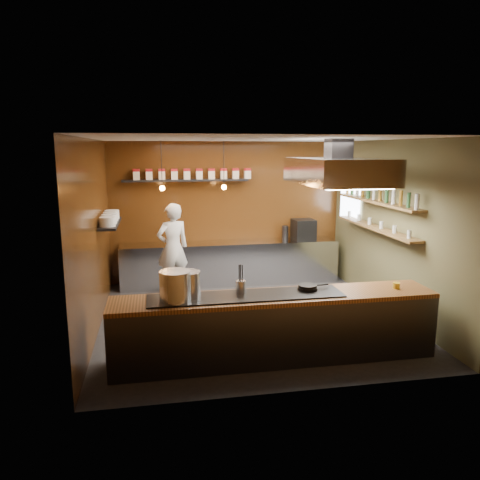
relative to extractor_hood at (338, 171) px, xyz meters
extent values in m
plane|color=black|center=(-1.30, 0.40, -2.51)|extent=(5.00, 5.00, 0.00)
plane|color=#3A1E0A|center=(-1.30, 2.90, -1.01)|extent=(5.00, 0.00, 5.00)
plane|color=#3A1E0A|center=(-3.80, 0.40, -1.01)|extent=(0.00, 5.00, 5.00)
plane|color=brown|center=(1.20, 0.40, -1.01)|extent=(0.00, 5.00, 5.00)
plane|color=silver|center=(-1.30, 0.40, 0.49)|extent=(5.00, 5.00, 0.00)
plane|color=white|center=(1.15, 2.10, -0.61)|extent=(0.00, 1.00, 1.00)
cube|color=silver|center=(-1.30, 2.57, -2.06)|extent=(4.60, 0.65, 0.90)
cube|color=#38383D|center=(-1.30, -1.20, -2.08)|extent=(4.40, 0.70, 0.86)
cube|color=brown|center=(-1.30, -1.20, -1.62)|extent=(4.40, 0.72, 0.06)
cube|color=black|center=(-1.70, -1.20, -1.58)|extent=(2.60, 0.55, 0.02)
cube|color=black|center=(-2.20, 2.76, -0.31)|extent=(2.60, 0.26, 0.04)
cube|color=black|center=(-3.64, 1.40, -0.96)|extent=(0.30, 1.40, 0.04)
cube|color=brown|center=(1.04, 0.70, -0.59)|extent=(0.26, 2.80, 0.04)
cube|color=brown|center=(1.04, 0.70, -1.06)|extent=(0.26, 2.80, 0.04)
cube|color=#38383D|center=(0.00, 0.00, 0.34)|extent=(0.35, 0.35, 0.30)
cube|color=silver|center=(0.00, 0.00, -0.01)|extent=(1.20, 2.00, 0.40)
cube|color=white|center=(0.00, 0.00, -0.22)|extent=(1.00, 1.80, 0.02)
cylinder|color=black|center=(-2.70, 2.10, 0.04)|extent=(0.01, 0.01, 0.90)
sphere|color=orange|center=(-2.70, 2.10, -0.41)|extent=(0.10, 0.10, 0.10)
cylinder|color=black|center=(-1.50, 2.10, 0.04)|extent=(0.01, 0.01, 0.90)
sphere|color=orange|center=(-1.50, 2.10, -0.41)|extent=(0.10, 0.10, 0.10)
cube|color=beige|center=(-3.20, 2.76, -0.20)|extent=(0.13, 0.13, 0.17)
cube|color=maroon|center=(-3.20, 2.76, -0.09)|extent=(0.13, 0.13, 0.05)
cube|color=beige|center=(-2.94, 2.76, -0.20)|extent=(0.13, 0.13, 0.17)
cube|color=maroon|center=(-2.94, 2.76, -0.09)|extent=(0.13, 0.13, 0.05)
cube|color=beige|center=(-2.69, 2.76, -0.20)|extent=(0.13, 0.13, 0.17)
cube|color=maroon|center=(-2.69, 2.76, -0.09)|extent=(0.13, 0.13, 0.05)
cube|color=beige|center=(-2.43, 2.76, -0.20)|extent=(0.13, 0.13, 0.17)
cube|color=maroon|center=(-2.43, 2.76, -0.09)|extent=(0.13, 0.13, 0.05)
cube|color=beige|center=(-2.18, 2.76, -0.20)|extent=(0.13, 0.13, 0.17)
cube|color=maroon|center=(-2.18, 2.76, -0.09)|extent=(0.14, 0.13, 0.05)
cube|color=beige|center=(-1.92, 2.76, -0.20)|extent=(0.13, 0.13, 0.17)
cube|color=maroon|center=(-1.92, 2.76, -0.09)|extent=(0.14, 0.13, 0.05)
cube|color=beige|center=(-1.67, 2.76, -0.20)|extent=(0.13, 0.13, 0.17)
cube|color=maroon|center=(-1.67, 2.76, -0.09)|extent=(0.14, 0.13, 0.05)
cube|color=beige|center=(-1.41, 2.76, -0.20)|extent=(0.13, 0.13, 0.17)
cube|color=maroon|center=(-1.41, 2.76, -0.09)|extent=(0.14, 0.13, 0.05)
cube|color=beige|center=(-1.16, 2.76, -0.20)|extent=(0.13, 0.13, 0.17)
cube|color=maroon|center=(-1.16, 2.76, -0.09)|extent=(0.14, 0.13, 0.05)
cube|color=beige|center=(-0.90, 2.76, -0.20)|extent=(0.13, 0.13, 0.17)
cube|color=maroon|center=(-0.90, 2.76, -0.09)|extent=(0.14, 0.13, 0.05)
cylinder|color=silver|center=(-3.64, 0.95, -0.86)|extent=(0.26, 0.26, 0.16)
cylinder|color=silver|center=(-3.64, 1.25, -0.86)|extent=(0.26, 0.26, 0.16)
cylinder|color=silver|center=(-3.64, 1.55, -0.86)|extent=(0.26, 0.26, 0.16)
cylinder|color=silver|center=(-3.64, 1.85, -0.86)|extent=(0.26, 0.26, 0.16)
cylinder|color=silver|center=(1.04, -0.60, -0.45)|extent=(0.06, 0.06, 0.24)
cylinder|color=#2D5933|center=(1.04, -0.36, -0.45)|extent=(0.06, 0.06, 0.24)
cylinder|color=#8C601E|center=(1.04, -0.13, -0.45)|extent=(0.06, 0.06, 0.24)
cylinder|color=silver|center=(1.04, 0.11, -0.45)|extent=(0.06, 0.06, 0.24)
cylinder|color=#2D5933|center=(1.04, 0.35, -0.45)|extent=(0.06, 0.06, 0.24)
cylinder|color=#8C601E|center=(1.04, 0.58, -0.45)|extent=(0.06, 0.06, 0.24)
cylinder|color=silver|center=(1.04, 0.82, -0.45)|extent=(0.06, 0.06, 0.24)
cylinder|color=#2D5933|center=(1.04, 1.05, -0.45)|extent=(0.06, 0.06, 0.24)
cylinder|color=#8C601E|center=(1.04, 1.29, -0.45)|extent=(0.06, 0.06, 0.24)
cylinder|color=silver|center=(1.04, 1.53, -0.45)|extent=(0.06, 0.06, 0.24)
cylinder|color=#2D5933|center=(1.04, 1.76, -0.45)|extent=(0.06, 0.06, 0.24)
cylinder|color=#8C601E|center=(1.04, 2.00, -0.45)|extent=(0.06, 0.06, 0.24)
cylinder|color=silver|center=(1.04, -0.45, -0.97)|extent=(0.07, 0.07, 0.13)
cylinder|color=silver|center=(1.04, 0.01, -0.97)|extent=(0.07, 0.07, 0.13)
cylinder|color=silver|center=(1.04, 0.47, -0.97)|extent=(0.07, 0.07, 0.13)
cylinder|color=silver|center=(1.04, 0.93, -0.97)|extent=(0.07, 0.07, 0.13)
cylinder|color=silver|center=(1.04, 1.39, -0.97)|extent=(0.07, 0.07, 0.13)
cylinder|color=silver|center=(1.04, 1.85, -0.97)|extent=(0.07, 0.07, 0.13)
cylinder|color=silver|center=(-2.63, -1.26, -1.37)|extent=(0.42, 0.42, 0.39)
cylinder|color=#B5B7BC|center=(-2.48, -1.12, -1.40)|extent=(0.42, 0.42, 0.34)
cylinder|color=silver|center=(-1.76, -1.10, -1.48)|extent=(0.16, 0.16, 0.17)
cylinder|color=black|center=(-0.82, -1.11, -1.55)|extent=(0.27, 0.27, 0.03)
cylinder|color=black|center=(-0.82, -1.11, -1.51)|extent=(0.26, 0.26, 0.03)
cylinder|color=black|center=(-0.60, -1.09, -1.51)|extent=(0.18, 0.04, 0.02)
cylinder|color=gold|center=(0.44, -1.22, -1.54)|extent=(0.12, 0.12, 0.09)
cube|color=black|center=(0.30, 2.53, -1.38)|extent=(0.48, 0.46, 0.45)
imported|color=white|center=(-2.53, 2.18, -1.61)|extent=(0.76, 0.62, 1.80)
camera|label=1|loc=(-2.85, -7.02, 0.34)|focal=35.00mm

